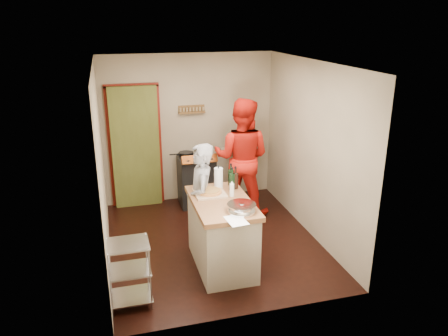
{
  "coord_description": "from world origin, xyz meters",
  "views": [
    {
      "loc": [
        -1.37,
        -5.62,
        3.17
      ],
      "look_at": [
        0.16,
        0.0,
        1.14
      ],
      "focal_mm": 35.0,
      "sensor_mm": 36.0,
      "label": 1
    }
  ],
  "objects_px": {
    "stove": "(197,180)",
    "island": "(222,232)",
    "person_stripe": "(201,200)",
    "wire_shelving": "(129,271)",
    "person_red": "(242,158)"
  },
  "relations": [
    {
      "from": "island",
      "to": "person_stripe",
      "type": "height_order",
      "value": "person_stripe"
    },
    {
      "from": "stove",
      "to": "person_stripe",
      "type": "bearing_deg",
      "value": -99.54
    },
    {
      "from": "wire_shelving",
      "to": "island",
      "type": "height_order",
      "value": "island"
    },
    {
      "from": "wire_shelving",
      "to": "person_red",
      "type": "distance_m",
      "value": 2.92
    },
    {
      "from": "person_stripe",
      "to": "person_red",
      "type": "bearing_deg",
      "value": 147.85
    },
    {
      "from": "stove",
      "to": "island",
      "type": "height_order",
      "value": "island"
    },
    {
      "from": "stove",
      "to": "wire_shelving",
      "type": "xyz_separation_m",
      "value": [
        -1.33,
        -2.62,
        -0.01
      ]
    },
    {
      "from": "wire_shelving",
      "to": "island",
      "type": "bearing_deg",
      "value": 23.54
    },
    {
      "from": "person_red",
      "to": "island",
      "type": "bearing_deg",
      "value": 94.31
    },
    {
      "from": "person_stripe",
      "to": "stove",
      "type": "bearing_deg",
      "value": 177.84
    },
    {
      "from": "wire_shelving",
      "to": "person_stripe",
      "type": "distance_m",
      "value": 1.45
    },
    {
      "from": "stove",
      "to": "wire_shelving",
      "type": "height_order",
      "value": "stove"
    },
    {
      "from": "island",
      "to": "person_stripe",
      "type": "relative_size",
      "value": 0.87
    },
    {
      "from": "person_stripe",
      "to": "wire_shelving",
      "type": "bearing_deg",
      "value": -40.63
    },
    {
      "from": "wire_shelving",
      "to": "stove",
      "type": "bearing_deg",
      "value": 63.15
    }
  ]
}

